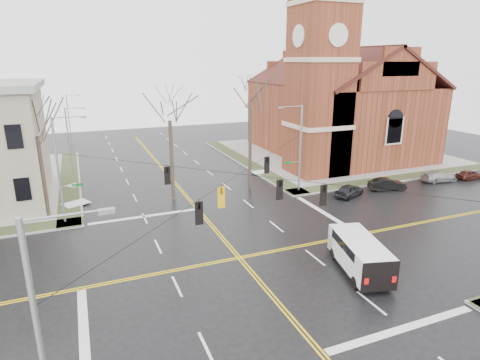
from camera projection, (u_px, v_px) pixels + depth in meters
name	position (u px, v px, depth m)	size (l,w,h in m)	color
ground	(239.00, 258.00, 28.45)	(120.00, 120.00, 0.00)	black
sidewalks	(239.00, 257.00, 28.43)	(80.00, 80.00, 0.17)	gray
road_markings	(239.00, 258.00, 28.45)	(100.00, 100.00, 0.01)	gold
church	(335.00, 97.00, 56.97)	(24.28, 27.48, 27.50)	brown
signal_pole_ne	(299.00, 146.00, 41.32)	(2.75, 0.22, 9.00)	gray
signal_pole_nw	(60.00, 167.00, 33.13)	(2.75, 0.22, 9.00)	gray
signal_pole_sw	(46.00, 340.00, 12.73)	(2.75, 0.22, 9.00)	gray
span_wires	(239.00, 174.00, 26.67)	(23.02, 23.02, 0.03)	black
traffic_signals	(243.00, 187.00, 26.29)	(8.21, 8.26, 1.30)	black
streetlight_north_a	(70.00, 138.00, 48.14)	(2.30, 0.20, 8.00)	gray
streetlight_north_b	(70.00, 117.00, 65.87)	(2.30, 0.20, 8.00)	gray
cargo_van	(358.00, 252.00, 26.45)	(3.73, 6.28, 2.25)	white
parked_car_a	(349.00, 190.00, 41.10)	(1.53, 3.80, 1.30)	black
parked_car_b	(387.00, 184.00, 43.12)	(1.37, 3.93, 1.29)	black
parked_car_c	(439.00, 177.00, 46.11)	(1.69, 4.17, 1.21)	#9E9EA0
parked_car_d	(470.00, 174.00, 47.08)	(1.34, 3.33, 1.13)	#411712
tree_nw_far	(36.00, 131.00, 33.48)	(4.00, 4.00, 10.76)	#382D23
tree_nw_near	(170.00, 115.00, 38.17)	(4.00, 4.00, 11.64)	#382D23
tree_ne	(250.00, 103.00, 40.81)	(4.00, 4.00, 12.89)	#382D23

